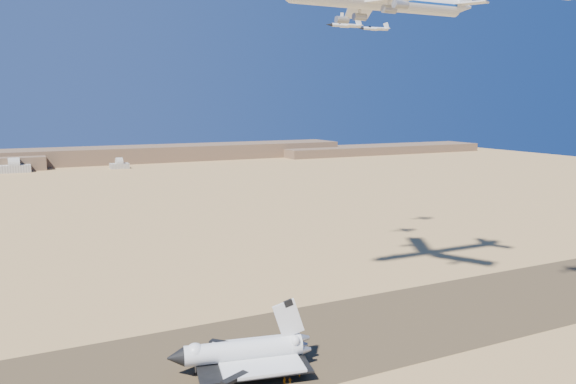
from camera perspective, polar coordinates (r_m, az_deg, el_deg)
name	(u,v)px	position (r m, az deg, el deg)	size (l,w,h in m)	color
ground	(268,350)	(160.93, -2.02, -15.70)	(1200.00, 1200.00, 0.00)	tan
runway	(268,349)	(160.92, -2.02, -15.69)	(600.00, 50.00, 0.06)	brown
ridgeline	(134,156)	(675.33, -15.39, 3.51)	(960.00, 90.00, 18.00)	#7F6347
hangars	(10,169)	(615.33, -26.41, 2.15)	(200.50, 29.50, 30.00)	#B9B4A3
shuttle	(242,353)	(148.01, -4.65, -15.96)	(36.44, 27.04, 17.96)	silver
carrier_747	(373,0)	(190.22, 8.63, 18.69)	(74.54, 57.89, 18.60)	silver
crew_a	(299,374)	(145.82, 1.18, -18.04)	(0.62, 0.40, 1.69)	#BE670B
crew_b	(284,380)	(143.02, -0.38, -18.60)	(0.86, 0.50, 1.77)	#BE670B
crew_c	(290,380)	(143.18, 0.20, -18.60)	(0.94, 0.48, 1.61)	#BE670B
chase_jet_d	(345,25)	(234.51, 5.86, 16.50)	(15.65, 8.62, 3.91)	silver
chase_jet_e	(375,29)	(266.98, 8.82, 16.09)	(15.14, 8.52, 3.80)	silver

